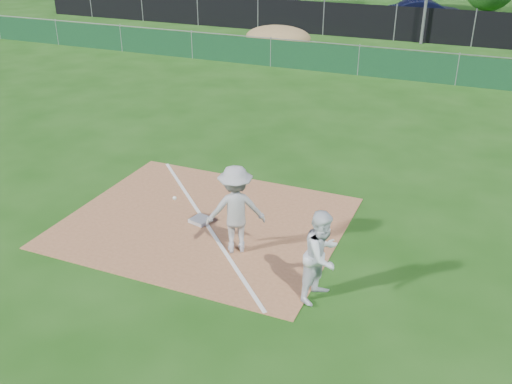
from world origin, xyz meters
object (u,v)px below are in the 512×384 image
first_base (201,220)px  car_left (285,7)px  play_at_first (236,209)px  runner (322,256)px  car_mid (427,13)px

first_base → car_left: 26.65m
play_at_first → car_left: bearing=108.5°
first_base → runner: runner is taller
first_base → runner: bearing=-25.7°
play_at_first → car_mid: (-0.20, 27.96, -0.17)m
runner → play_at_first: bearing=83.0°
runner → car_left: 29.20m
runner → car_left: (-10.82, 27.12, -0.02)m
first_base → runner: (3.28, -1.58, 0.81)m
first_base → play_at_first: size_ratio=0.21×
first_base → play_at_first: bearing=-31.2°
first_base → car_left: bearing=106.5°
car_left → runner: bearing=-168.3°
first_base → car_mid: 27.24m
play_at_first → runner: size_ratio=1.09×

